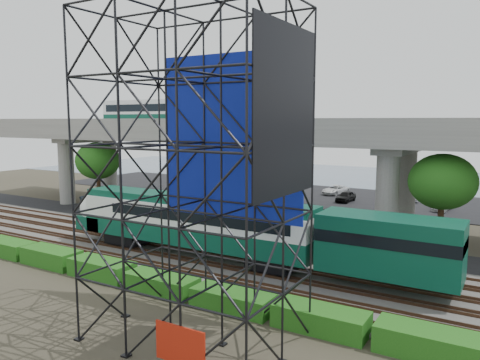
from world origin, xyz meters
The scene contains 13 objects.
ground centered at (0.00, 0.00, 0.00)m, with size 140.00×140.00×0.00m, color #474233.
ballast_bed centered at (0.00, 2.00, 0.10)m, with size 90.00×12.00×0.20m, color slate.
service_road centered at (0.00, 10.50, 0.04)m, with size 90.00×5.00×0.08m, color black.
parking_lot centered at (0.00, 34.00, 0.04)m, with size 90.00×18.00×0.08m, color black.
harbor_water centered at (0.00, 56.00, 0.01)m, with size 140.00×40.00×0.03m, color #435A6E.
rail_tracks centered at (0.00, 2.00, 0.28)m, with size 90.00×9.52×0.16m.
commuter_train centered at (0.78, 2.00, 2.88)m, with size 29.30×3.06×4.30m.
overpass centered at (-1.30, 16.00, 8.21)m, with size 80.00×12.00×12.40m.
scaffold_tower centered at (6.24, -7.98, 7.47)m, with size 9.36×6.36×15.00m.
hedge_strip centered at (1.01, -4.30, 0.56)m, with size 34.60×1.80×1.20m.
trees centered at (-4.67, 16.17, 5.57)m, with size 40.94×16.94×7.69m.
suv centered at (-17.74, 10.15, 0.83)m, with size 2.50×5.42×1.51m, color black.
parked_cars centered at (1.10, 33.78, 0.68)m, with size 39.27×9.38×1.31m.
Camera 1 is at (18.73, -24.84, 10.14)m, focal length 35.00 mm.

